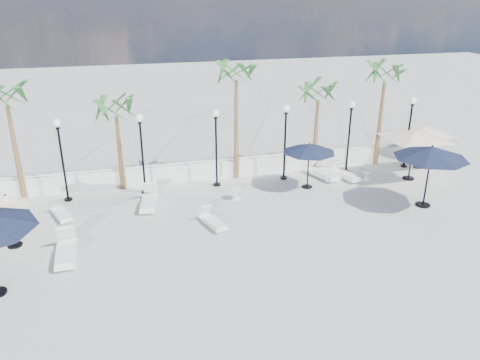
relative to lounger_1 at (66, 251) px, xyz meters
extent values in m
plane|color=#ACACA7|center=(6.69, -1.26, -0.27)|extent=(100.00, 100.00, 0.00)
cube|color=silver|center=(6.69, 6.24, 0.18)|extent=(26.00, 0.30, 0.90)
cube|color=silver|center=(6.69, 6.24, 0.70)|extent=(26.00, 0.12, 0.08)
cylinder|color=black|center=(-0.31, 5.24, -0.22)|extent=(0.36, 0.36, 0.10)
cylinder|color=black|center=(-0.31, 5.24, 1.48)|extent=(0.10, 0.10, 3.50)
cylinder|color=black|center=(-0.31, 5.24, 3.18)|extent=(0.18, 0.18, 0.10)
sphere|color=white|center=(-0.31, 5.24, 3.39)|extent=(0.36, 0.36, 0.36)
cylinder|color=black|center=(3.19, 5.24, -0.22)|extent=(0.36, 0.36, 0.10)
cylinder|color=black|center=(3.19, 5.24, 1.48)|extent=(0.10, 0.10, 3.50)
cylinder|color=black|center=(3.19, 5.24, 3.18)|extent=(0.18, 0.18, 0.10)
sphere|color=white|center=(3.19, 5.24, 3.39)|extent=(0.36, 0.36, 0.36)
cylinder|color=black|center=(6.69, 5.24, -0.22)|extent=(0.36, 0.36, 0.10)
cylinder|color=black|center=(6.69, 5.24, 1.48)|extent=(0.10, 0.10, 3.50)
cylinder|color=black|center=(6.69, 5.24, 3.18)|extent=(0.18, 0.18, 0.10)
sphere|color=white|center=(6.69, 5.24, 3.39)|extent=(0.36, 0.36, 0.36)
cylinder|color=black|center=(10.19, 5.24, -0.22)|extent=(0.36, 0.36, 0.10)
cylinder|color=black|center=(10.19, 5.24, 1.48)|extent=(0.10, 0.10, 3.50)
cylinder|color=black|center=(10.19, 5.24, 3.18)|extent=(0.18, 0.18, 0.10)
sphere|color=white|center=(10.19, 5.24, 3.39)|extent=(0.36, 0.36, 0.36)
cylinder|color=black|center=(13.69, 5.24, -0.22)|extent=(0.36, 0.36, 0.10)
cylinder|color=black|center=(13.69, 5.24, 1.48)|extent=(0.10, 0.10, 3.50)
cylinder|color=black|center=(13.69, 5.24, 3.18)|extent=(0.18, 0.18, 0.10)
sphere|color=white|center=(13.69, 5.24, 3.39)|extent=(0.36, 0.36, 0.36)
cylinder|color=black|center=(17.19, 5.24, -0.22)|extent=(0.36, 0.36, 0.10)
cylinder|color=black|center=(17.19, 5.24, 1.48)|extent=(0.10, 0.10, 3.50)
cylinder|color=black|center=(17.19, 5.24, 3.18)|extent=(0.18, 0.18, 0.10)
sphere|color=white|center=(17.19, 5.24, 3.39)|extent=(0.36, 0.36, 0.36)
cone|color=brown|center=(-2.31, 6.04, 1.93)|extent=(0.28, 0.28, 4.40)
cone|color=brown|center=(2.19, 6.04, 1.53)|extent=(0.28, 0.28, 3.60)
cone|color=brown|center=(7.89, 6.04, 2.23)|extent=(0.28, 0.28, 5.00)
cone|color=brown|center=(12.19, 6.04, 1.63)|extent=(0.28, 0.28, 3.80)
cone|color=brown|center=(15.89, 6.04, 2.03)|extent=(0.28, 0.28, 4.60)
cube|color=silver|center=(0.00, -0.02, -0.10)|extent=(0.77, 2.12, 0.11)
cube|color=silver|center=(0.01, -0.31, 0.02)|extent=(0.70, 1.44, 0.11)
cube|color=silver|center=(-0.03, 0.83, 0.32)|extent=(0.67, 0.52, 0.66)
cube|color=silver|center=(5.63, 1.08, -0.14)|extent=(1.00, 1.72, 0.09)
cube|color=silver|center=(5.70, 0.87, -0.04)|extent=(0.81, 1.21, 0.09)
cube|color=silver|center=(5.44, 1.71, 0.19)|extent=(0.60, 0.52, 0.51)
cube|color=silver|center=(-0.43, 3.44, -0.14)|extent=(1.06, 1.68, 0.09)
cube|color=silver|center=(-0.35, 3.23, -0.05)|extent=(0.85, 1.18, 0.09)
cube|color=silver|center=(-0.65, 4.04, 0.18)|extent=(0.60, 0.53, 0.50)
cube|color=silver|center=(3.25, 3.64, -0.11)|extent=(0.99, 2.08, 0.11)
cube|color=silver|center=(3.20, 3.37, 0.01)|extent=(0.84, 1.44, 0.11)
cube|color=silver|center=(3.38, 4.44, 0.29)|extent=(0.70, 0.57, 0.63)
cube|color=silver|center=(12.58, 4.94, -0.11)|extent=(1.12, 2.07, 0.11)
cube|color=silver|center=(12.51, 4.68, 0.01)|extent=(0.92, 1.44, 0.11)
cube|color=silver|center=(12.77, 5.71, 0.28)|extent=(0.71, 0.60, 0.61)
cube|color=silver|center=(13.27, 4.48, -0.13)|extent=(1.09, 1.86, 0.10)
cube|color=silver|center=(13.34, 4.26, -0.02)|extent=(0.88, 1.30, 0.10)
cube|color=silver|center=(13.05, 5.16, 0.23)|extent=(0.65, 0.56, 0.55)
cube|color=silver|center=(12.17, 4.94, -0.11)|extent=(1.34, 2.14, 0.11)
cube|color=silver|center=(12.26, 4.68, 0.02)|extent=(1.07, 1.51, 0.11)
cube|color=silver|center=(11.89, 5.71, 0.30)|extent=(0.76, 0.67, 0.64)
cylinder|color=silver|center=(7.22, 3.40, -0.25)|extent=(0.41, 0.41, 0.03)
cylinder|color=silver|center=(7.22, 3.40, -0.03)|extent=(0.06, 0.06, 0.49)
cylinder|color=silver|center=(7.22, 3.40, 0.23)|extent=(0.53, 0.53, 0.03)
cylinder|color=silver|center=(14.25, 4.10, -0.26)|extent=(0.35, 0.35, 0.03)
cylinder|color=silver|center=(14.25, 4.10, -0.06)|extent=(0.05, 0.05, 0.42)
cylinder|color=silver|center=(14.25, 4.10, 0.16)|extent=(0.46, 0.46, 0.03)
cylinder|color=black|center=(10.92, 3.88, -0.24)|extent=(0.51, 0.51, 0.05)
cylinder|color=black|center=(10.92, 3.88, 0.82)|extent=(0.06, 0.06, 2.18)
cone|color=black|center=(10.92, 3.88, 1.75)|extent=(2.55, 2.55, 0.41)
sphere|color=black|center=(10.92, 3.88, 1.98)|extent=(0.07, 0.07, 0.07)
cylinder|color=black|center=(15.15, 0.57, -0.24)|extent=(0.64, 0.64, 0.07)
cylinder|color=black|center=(15.15, 0.57, 1.10)|extent=(0.08, 0.08, 2.73)
cone|color=black|center=(15.15, 0.57, 2.26)|extent=(3.19, 3.19, 0.51)
sphere|color=black|center=(15.15, 0.57, 2.54)|extent=(0.09, 0.09, 0.09)
cylinder|color=black|center=(17.86, 4.94, -0.24)|extent=(0.51, 0.51, 0.06)
cylinder|color=black|center=(17.86, 4.94, 0.85)|extent=(0.07, 0.07, 2.24)
pyramid|color=beige|center=(17.86, 4.94, 2.00)|extent=(4.96, 4.96, 0.34)
cylinder|color=black|center=(16.38, 3.58, -0.24)|extent=(0.58, 0.58, 0.07)
cylinder|color=black|center=(16.38, 3.58, 0.99)|extent=(0.08, 0.08, 2.52)
pyramid|color=beige|center=(16.38, 3.58, 2.27)|extent=(5.47, 5.47, 0.39)
cylinder|color=black|center=(-1.95, 1.38, -0.24)|extent=(0.54, 0.54, 0.06)
cylinder|color=black|center=(-1.95, 1.38, 0.75)|extent=(0.07, 0.07, 2.04)
cone|color=beige|center=(-1.95, 1.38, 1.59)|extent=(1.75, 1.75, 0.44)
sphere|color=black|center=(-1.95, 1.38, 1.84)|extent=(0.08, 0.08, 0.08)
camera|label=1|loc=(2.33, -15.74, 8.66)|focal=35.00mm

